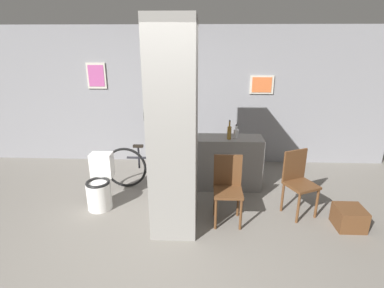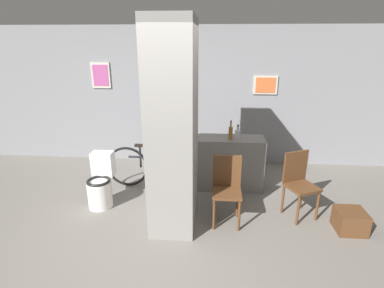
{
  "view_description": "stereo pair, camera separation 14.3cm",
  "coord_description": "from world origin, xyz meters",
  "px_view_note": "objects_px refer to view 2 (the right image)",
  "views": [
    {
      "loc": [
        0.44,
        -3.07,
        2.34
      ],
      "look_at": [
        0.27,
        0.91,
        0.95
      ],
      "focal_mm": 28.0,
      "sensor_mm": 36.0,
      "label": 1
    },
    {
      "loc": [
        0.58,
        -3.06,
        2.34
      ],
      "look_at": [
        0.27,
        0.91,
        0.95
      ],
      "focal_mm": 28.0,
      "sensor_mm": 36.0,
      "label": 2
    }
  ],
  "objects_px": {
    "toilet": "(101,184)",
    "chair_near_pillar": "(227,187)",
    "chair_by_doorway": "(299,181)",
    "bicycle": "(155,167)",
    "bottle_tall": "(231,133)"
  },
  "relations": [
    {
      "from": "toilet",
      "to": "chair_near_pillar",
      "type": "bearing_deg",
      "value": -8.85
    },
    {
      "from": "toilet",
      "to": "bottle_tall",
      "type": "bearing_deg",
      "value": 18.12
    },
    {
      "from": "bicycle",
      "to": "bottle_tall",
      "type": "xyz_separation_m",
      "value": [
        1.21,
        0.01,
        0.62
      ]
    },
    {
      "from": "chair_near_pillar",
      "to": "toilet",
      "type": "bearing_deg",
      "value": 171.05
    },
    {
      "from": "chair_by_doorway",
      "to": "bottle_tall",
      "type": "relative_size",
      "value": 2.93
    },
    {
      "from": "chair_near_pillar",
      "to": "chair_by_doorway",
      "type": "height_order",
      "value": "same"
    },
    {
      "from": "chair_near_pillar",
      "to": "bottle_tall",
      "type": "distance_m",
      "value": 1.03
    },
    {
      "from": "bottle_tall",
      "to": "bicycle",
      "type": "bearing_deg",
      "value": -179.63
    },
    {
      "from": "chair_by_doorway",
      "to": "bicycle",
      "type": "height_order",
      "value": "chair_by_doorway"
    },
    {
      "from": "bicycle",
      "to": "bottle_tall",
      "type": "distance_m",
      "value": 1.36
    },
    {
      "from": "toilet",
      "to": "chair_near_pillar",
      "type": "height_order",
      "value": "chair_near_pillar"
    },
    {
      "from": "chair_near_pillar",
      "to": "bottle_tall",
      "type": "height_order",
      "value": "bottle_tall"
    },
    {
      "from": "chair_near_pillar",
      "to": "chair_by_doorway",
      "type": "relative_size",
      "value": 1.0
    },
    {
      "from": "toilet",
      "to": "bicycle",
      "type": "bearing_deg",
      "value": 41.79
    },
    {
      "from": "bicycle",
      "to": "bottle_tall",
      "type": "bearing_deg",
      "value": 0.37
    }
  ]
}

